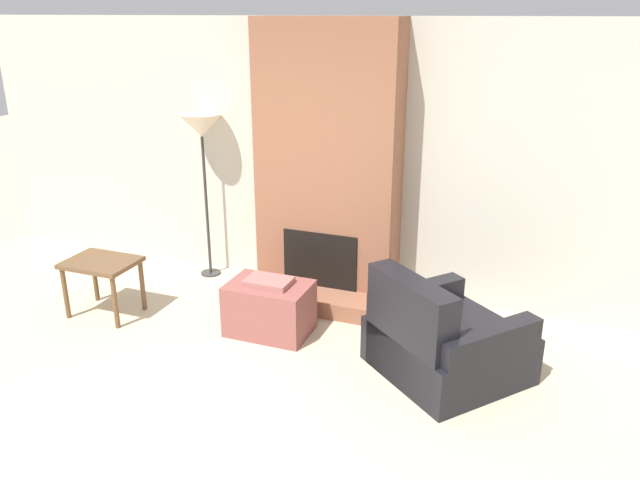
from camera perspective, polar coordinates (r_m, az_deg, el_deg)
ground_plane at (r=4.29m, az=-11.79°, el=-18.21°), size 24.00×24.00×0.00m
wall_back at (r=6.04m, az=1.53°, el=7.39°), size 8.08×0.06×2.60m
fireplace at (r=5.82m, az=0.67°, el=6.26°), size 1.33×0.77×2.60m
ottoman at (r=5.42m, az=-4.65°, el=-6.16°), size 0.70×0.48×0.50m
armchair at (r=4.89m, az=10.93°, el=-9.27°), size 1.38×1.38×0.85m
side_table at (r=5.98m, az=-19.32°, el=-2.52°), size 0.62×0.47×0.53m
floor_lamp_left at (r=6.34m, az=-10.78°, el=9.80°), size 0.43×0.43×1.70m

